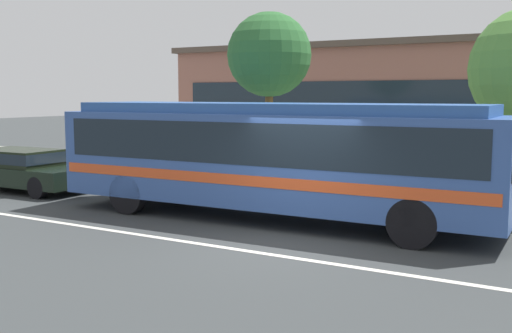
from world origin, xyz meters
The scene contains 11 objects.
ground_plane centered at (0.00, 0.00, 0.00)m, with size 120.00×120.00×0.00m, color #353A3B.
sidewalk_slab centered at (0.00, 7.37, 0.06)m, with size 60.00×8.00×0.12m, color #979A8B.
lane_stripe_center centered at (0.00, -0.80, 0.00)m, with size 56.00×0.16×0.01m, color silver.
transit_bus centered at (-1.40, 2.02, 1.62)m, with size 10.89×2.78×2.79m.
sedan_behind_bus centered at (-10.22, 1.96, 0.72)m, with size 4.54×1.89×1.29m.
pedestrian_waiting_near_sign centered at (2.05, 4.83, 1.07)m, with size 0.46×0.46×1.63m.
pedestrian_walking_along_curb centered at (-5.49, 4.57, 1.08)m, with size 0.47×0.47×1.63m.
pedestrian_standing_by_tree centered at (-1.31, 4.10, 1.06)m, with size 0.40×0.40×1.61m.
bus_stop_sign centered at (3.14, 4.05, 1.67)m, with size 0.08×0.44×2.41m.
street_tree_near_stop centered at (-3.36, 5.45, 4.14)m, with size 2.51×2.51×5.30m.
station_building centered at (-0.99, 14.40, 2.52)m, with size 20.91×6.54×5.03m.
Camera 1 is at (5.42, -10.51, 3.00)m, focal length 42.36 mm.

